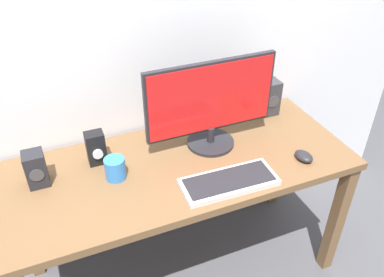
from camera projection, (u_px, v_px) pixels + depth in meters
name	position (u px, v px, depth m)	size (l,w,h in m)	color
ground_plane	(183.00, 267.00, 2.21)	(6.00, 6.00, 0.00)	#4C4C51
desk	(181.00, 179.00, 1.83)	(1.56, 0.65, 0.74)	brown
monitor	(211.00, 103.00, 1.78)	(0.62, 0.22, 0.42)	#232328
keyboard_primary	(229.00, 182.00, 1.66)	(0.41, 0.18, 0.03)	silver
mouse	(304.00, 156.00, 1.79)	(0.07, 0.09, 0.04)	#232328
speaker_right	(269.00, 97.00, 2.08)	(0.10, 0.10, 0.19)	#333338
speaker_left	(36.00, 169.00, 1.62)	(0.08, 0.09, 0.16)	#232328
audio_controller	(96.00, 148.00, 1.74)	(0.08, 0.08, 0.15)	black
coffee_mug	(115.00, 168.00, 1.67)	(0.09, 0.09, 0.10)	#337FD8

